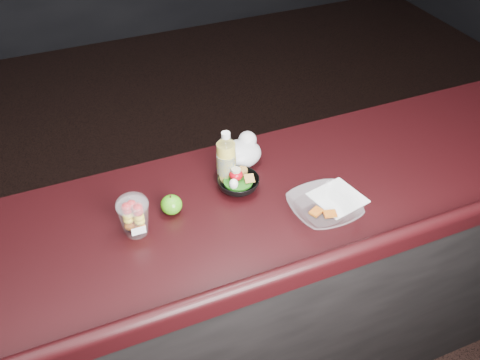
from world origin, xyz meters
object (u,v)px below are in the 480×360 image
at_px(lemonade_bottle, 226,161).
at_px(snack_bowl, 238,183).
at_px(green_apple, 171,205).
at_px(fruit_cup, 134,215).
at_px(takeout_bowl, 324,209).

relative_size(lemonade_bottle, snack_bowl, 1.40).
xyz_separation_m(lemonade_bottle, green_apple, (-0.23, -0.08, -0.05)).
relative_size(fruit_cup, green_apple, 1.98).
xyz_separation_m(fruit_cup, snack_bowl, (0.39, 0.07, -0.05)).
bearing_deg(lemonade_bottle, fruit_cup, -160.76).
xyz_separation_m(green_apple, snack_bowl, (0.25, 0.03, -0.01)).
bearing_deg(snack_bowl, green_apple, -174.16).
relative_size(snack_bowl, takeout_bowl, 0.63).
height_order(fruit_cup, green_apple, fruit_cup).
relative_size(fruit_cup, snack_bowl, 0.99).
bearing_deg(takeout_bowl, fruit_cup, 164.54).
height_order(fruit_cup, takeout_bowl, fruit_cup).
bearing_deg(fruit_cup, lemonade_bottle, 19.24).
height_order(green_apple, snack_bowl, snack_bowl).
distance_m(snack_bowl, takeout_bowl, 0.32).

